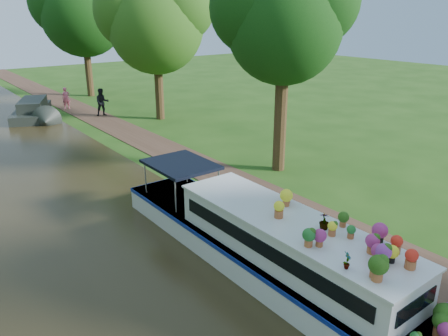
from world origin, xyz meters
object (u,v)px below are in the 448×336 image
second_boat (33,110)px  pedestrian_pink (66,98)px  plant_boat (288,255)px  pedestrian_dark (102,102)px

second_boat → pedestrian_pink: (2.76, 1.47, 0.30)m
plant_boat → pedestrian_dark: 22.03m
second_boat → pedestrian_dark: pedestrian_dark is taller
pedestrian_pink → pedestrian_dark: 4.01m
pedestrian_pink → second_boat: bearing=-146.7°
plant_boat → second_boat: bearing=89.8°
plant_boat → pedestrian_dark: bearing=79.5°
pedestrian_pink → pedestrian_dark: bearing=-67.6°
plant_boat → second_boat: 24.02m
pedestrian_pink → plant_boat: bearing=-91.0°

